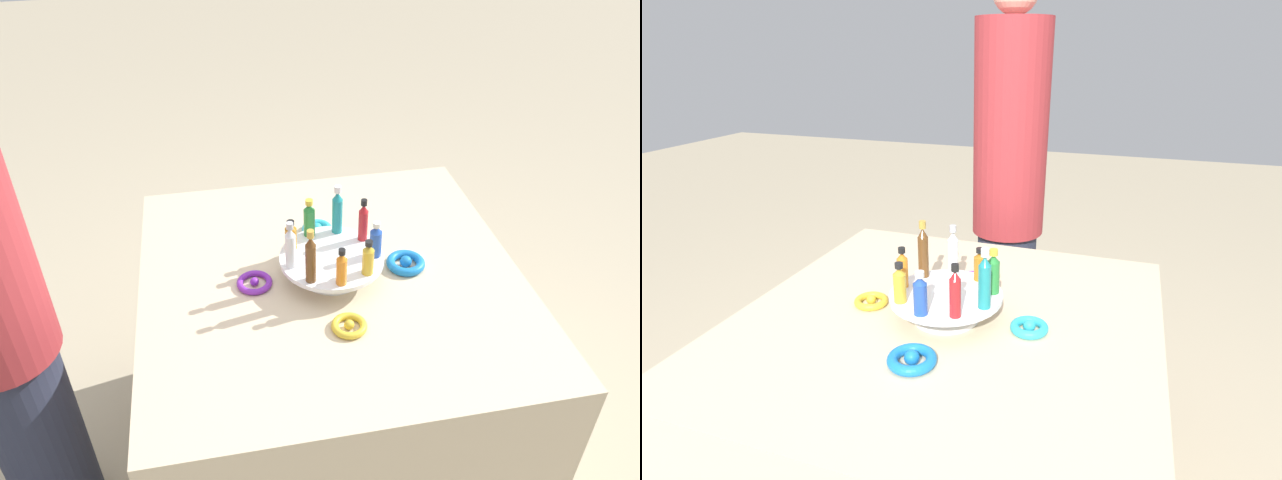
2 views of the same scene
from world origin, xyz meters
The scene contains 16 objects.
party_table centered at (0.00, 0.00, 0.38)m, with size 1.01×1.01×0.76m.
display_stand centered at (0.00, 0.00, 0.80)m, with size 0.27×0.27×0.07m.
bottle_blue centered at (-0.02, -0.11, 0.87)m, with size 0.03×0.03×0.10m.
bottle_red centered at (0.06, -0.10, 0.88)m, with size 0.03×0.03×0.13m.
bottle_teal centered at (0.11, -0.04, 0.89)m, with size 0.03×0.03×0.14m.
bottle_green centered at (0.11, 0.04, 0.87)m, with size 0.03×0.03×0.11m.
bottle_amber centered at (0.05, 0.10, 0.86)m, with size 0.03×0.03×0.09m.
bottle_clear centered at (-0.02, 0.11, 0.88)m, with size 0.03×0.03×0.13m.
bottle_brown centered at (-0.09, 0.07, 0.89)m, with size 0.03×0.03×0.15m.
bottle_orange centered at (-0.11, 0.00, 0.87)m, with size 0.03×0.03×0.10m.
bottle_gold centered at (-0.09, -0.07, 0.87)m, with size 0.03×0.03×0.10m.
ribbon_bow_blue centered at (0.00, -0.21, 0.77)m, with size 0.11×0.11×0.03m.
ribbon_bow_teal centered at (0.21, 0.00, 0.77)m, with size 0.09×0.09×0.03m.
ribbon_bow_purple centered at (0.00, 0.21, 0.76)m, with size 0.09×0.09×0.02m.
ribbon_bow_gold centered at (-0.21, 0.00, 0.76)m, with size 0.09×0.09×0.02m.
person_figure centered at (-0.05, 0.84, 0.83)m, with size 0.28×0.28×1.64m.
Camera 2 is at (0.38, -1.00, 1.37)m, focal length 28.00 mm.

